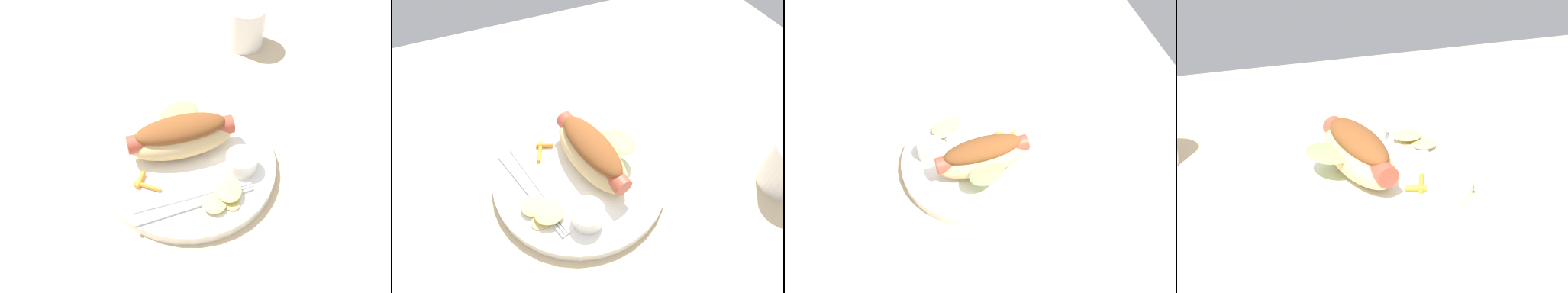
{
  "view_description": "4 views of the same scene",
  "coord_description": "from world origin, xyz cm",
  "views": [
    {
      "loc": [
        -42.12,
        2.16,
        60.01
      ],
      "look_at": [
        2.76,
        -1.83,
        5.02
      ],
      "focal_mm": 48.1,
      "sensor_mm": 36.0,
      "label": 1
    },
    {
      "loc": [
        -7.36,
        -27.91,
        43.02
      ],
      "look_at": [
        4.55,
        -0.2,
        6.34
      ],
      "focal_mm": 32.05,
      "sensor_mm": 36.0,
      "label": 2
    },
    {
      "loc": [
        49.3,
        -7.68,
        56.88
      ],
      "look_at": [
        3.03,
        -0.03,
        4.22
      ],
      "focal_mm": 39.87,
      "sensor_mm": 36.0,
      "label": 3
    },
    {
      "loc": [
        22.19,
        59.54,
        38.52
      ],
      "look_at": [
        3.75,
        1.07,
        5.6
      ],
      "focal_mm": 53.62,
      "sensor_mm": 36.0,
      "label": 4
    }
  ],
  "objects": [
    {
      "name": "chips_pile",
      "position": [
        -3.93,
        -5.05,
        2.32
      ],
      "size": [
        5.95,
        6.34,
        1.48
      ],
      "color": "#D8C26D",
      "rests_on": "plate"
    },
    {
      "name": "fork",
      "position": [
        -4.5,
        -0.67,
        1.8
      ],
      "size": [
        5.6,
        16.55,
        0.4
      ],
      "rotation": [
        0.0,
        0.0,
        4.98
      ],
      "color": "silver",
      "rests_on": "plate"
    },
    {
      "name": "ground_plane",
      "position": [
        0.0,
        0.0,
        -0.9
      ],
      "size": [
        120.0,
        90.0,
        1.8
      ],
      "primitive_type": "cube",
      "color": "tan"
    },
    {
      "name": "plate",
      "position": [
        3.1,
        -0.66,
        0.8
      ],
      "size": [
        25.11,
        25.11,
        1.6
      ],
      "primitive_type": "cylinder",
      "color": "white",
      "rests_on": "ground_plane"
    },
    {
      "name": "knife",
      "position": [
        -3.1,
        1.02,
        1.78
      ],
      "size": [
        4.16,
        13.06,
        0.36
      ],
      "primitive_type": "cube",
      "rotation": [
        0.0,
        0.0,
        4.93
      ],
      "color": "silver",
      "rests_on": "plate"
    },
    {
      "name": "carrot_garnish",
      "position": [
        -0.69,
        5.53,
        1.95
      ],
      "size": [
        3.07,
        3.73,
        0.76
      ],
      "color": "orange",
      "rests_on": "plate"
    },
    {
      "name": "sauce_ramekin",
      "position": [
        1.19,
        -8.07,
        2.85
      ],
      "size": [
        4.31,
        4.31,
        2.51
      ],
      "primitive_type": "cylinder",
      "color": "white",
      "rests_on": "plate"
    },
    {
      "name": "hot_dog",
      "position": [
        5.32,
        -0.26,
        4.63
      ],
      "size": [
        11.67,
        15.96,
        5.87
      ],
      "rotation": [
        0.0,
        0.0,
        4.9
      ],
      "color": "#DBB77A",
      "rests_on": "plate"
    }
  ]
}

